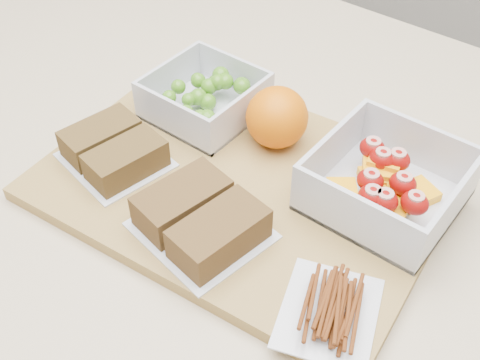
{
  "coord_description": "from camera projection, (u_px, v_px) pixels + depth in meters",
  "views": [
    {
      "loc": [
        0.3,
        -0.37,
        1.37
      ],
      "look_at": [
        0.01,
        -0.01,
        0.93
      ],
      "focal_mm": 45.0,
      "sensor_mm": 36.0,
      "label": 1
    }
  ],
  "objects": [
    {
      "name": "cutting_board",
      "position": [
        241.0,
        185.0,
        0.66
      ],
      "size": [
        0.45,
        0.34,
        0.02
      ],
      "primitive_type": "cube",
      "rotation": [
        0.0,
        0.0,
        0.1
      ],
      "color": "#A28043",
      "rests_on": "counter"
    },
    {
      "name": "grape_container",
      "position": [
        207.0,
        98.0,
        0.73
      ],
      "size": [
        0.12,
        0.12,
        0.05
      ],
      "color": "silver",
      "rests_on": "cutting_board"
    },
    {
      "name": "fruit_container",
      "position": [
        386.0,
        185.0,
        0.62
      ],
      "size": [
        0.14,
        0.14,
        0.06
      ],
      "color": "silver",
      "rests_on": "cutting_board"
    },
    {
      "name": "orange",
      "position": [
        277.0,
        117.0,
        0.68
      ],
      "size": [
        0.07,
        0.07,
        0.07
      ],
      "primitive_type": "sphere",
      "color": "orange",
      "rests_on": "cutting_board"
    },
    {
      "name": "sandwich_bag_left",
      "position": [
        113.0,
        149.0,
        0.67
      ],
      "size": [
        0.13,
        0.12,
        0.03
      ],
      "color": "silver",
      "rests_on": "cutting_board"
    },
    {
      "name": "sandwich_bag_center",
      "position": [
        201.0,
        219.0,
        0.59
      ],
      "size": [
        0.14,
        0.13,
        0.04
      ],
      "color": "silver",
      "rests_on": "cutting_board"
    },
    {
      "name": "pretzel_bag",
      "position": [
        330.0,
        306.0,
        0.53
      ],
      "size": [
        0.11,
        0.12,
        0.02
      ],
      "color": "silver",
      "rests_on": "cutting_board"
    }
  ]
}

